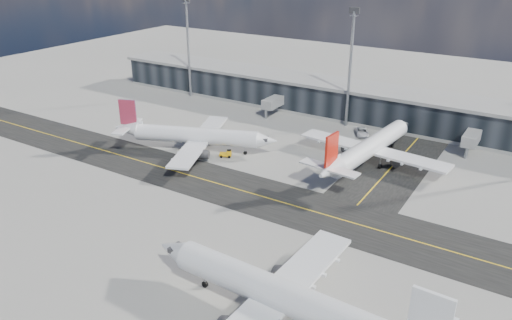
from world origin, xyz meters
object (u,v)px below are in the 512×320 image
object	(u,v)px
airliner_af	(194,136)
airliner_near	(286,298)
service_van	(362,132)
airliner_redtail	(369,148)
baggage_tug	(227,154)

from	to	relation	value
airliner_af	airliner_near	distance (m)	57.52
service_van	airliner_af	bearing A→B (deg)	-162.34
airliner_redtail	service_van	bearing A→B (deg)	121.43
airliner_near	baggage_tug	size ratio (longest dim) A/B	14.10
baggage_tug	service_van	xyz separation A→B (m)	(19.96, 28.15, 0.02)
airliner_redtail	airliner_near	distance (m)	51.43
airliner_near	baggage_tug	bearing A→B (deg)	44.88
service_van	baggage_tug	bearing A→B (deg)	-153.65
airliner_near	airliner_af	bearing A→B (deg)	51.42
airliner_near	baggage_tug	world-z (taller)	airliner_near
baggage_tug	service_van	world-z (taller)	service_van
airliner_redtail	service_van	size ratio (longest dim) A/B	6.47
airliner_redtail	baggage_tug	xyz separation A→B (m)	(-27.26, -12.47, -2.96)
airliner_near	airliner_redtail	bearing A→B (deg)	11.28
airliner_near	baggage_tug	xyz separation A→B (m)	(-35.61, 38.27, -3.11)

